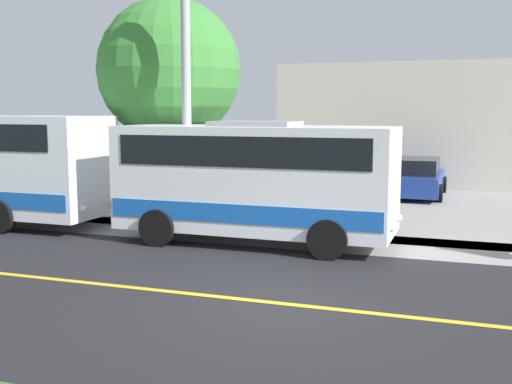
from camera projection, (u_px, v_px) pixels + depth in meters
The scene contains 9 objects.
ground_plane at pixel (282, 304), 10.47m from camera, with size 120.00×120.00×0.00m, color #3D6633.
road_surface at pixel (282, 304), 10.47m from camera, with size 8.00×100.00×0.01m, color black.
sidewalk at pixel (343, 242), 15.33m from camera, with size 2.40×100.00×0.01m, color gray.
parking_lot_surface at pixel (472, 206), 21.09m from camera, with size 14.00×36.00×0.01m, color gray.
road_centre_line at pixel (282, 304), 10.47m from camera, with size 0.16×100.00×0.00m, color gold.
shuttle_bus_front at pixel (256, 176), 15.14m from camera, with size 2.67×6.84×2.99m.
street_light_pole at pixel (184, 80), 15.84m from camera, with size 1.97×0.24×7.22m.
parked_car_near at pixel (417, 178), 23.43m from camera, with size 4.41×2.04×1.45m.
tree_curbside at pixel (169, 71), 18.71m from camera, with size 4.34×4.34×6.61m.
Camera 1 is at (9.71, 2.91, 3.27)m, focal length 43.42 mm.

